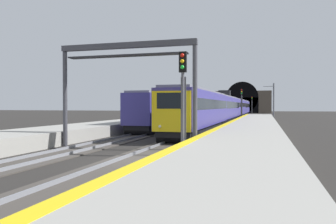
{
  "coord_description": "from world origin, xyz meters",
  "views": [
    {
      "loc": [
        -15.01,
        -5.86,
        2.62
      ],
      "look_at": [
        8.82,
        1.05,
        2.17
      ],
      "focal_mm": 35.95,
      "sensor_mm": 36.0,
      "label": 1
    }
  ],
  "objects_px": {
    "train_adjacent_platform": "(202,108)",
    "catenary_mast_far": "(274,101)",
    "train_main_approaching": "(231,108)",
    "overhead_signal_gantry": "(126,68)",
    "catenary_mast_near": "(273,101)",
    "railway_signal_near": "(183,94)",
    "railway_signal_mid": "(242,102)",
    "railway_signal_far": "(252,103)"
  },
  "relations": [
    {
      "from": "train_adjacent_platform",
      "to": "overhead_signal_gantry",
      "type": "xyz_separation_m",
      "value": [
        -38.22,
        -2.36,
        2.7
      ]
    },
    {
      "from": "train_adjacent_platform",
      "to": "overhead_signal_gantry",
      "type": "bearing_deg",
      "value": -175.76
    },
    {
      "from": "railway_signal_far",
      "to": "train_adjacent_platform",
      "type": "bearing_deg",
      "value": -7.21
    },
    {
      "from": "railway_signal_mid",
      "to": "railway_signal_far",
      "type": "bearing_deg",
      "value": -180.0
    },
    {
      "from": "railway_signal_far",
      "to": "catenary_mast_near",
      "type": "distance_m",
      "value": 38.6
    },
    {
      "from": "railway_signal_near",
      "to": "catenary_mast_far",
      "type": "height_order",
      "value": "catenary_mast_far"
    },
    {
      "from": "railway_signal_near",
      "to": "railway_signal_far",
      "type": "bearing_deg",
      "value": -180.0
    },
    {
      "from": "railway_signal_far",
      "to": "catenary_mast_near",
      "type": "height_order",
      "value": "catenary_mast_near"
    },
    {
      "from": "catenary_mast_far",
      "to": "overhead_signal_gantry",
      "type": "bearing_deg",
      "value": 168.69
    },
    {
      "from": "railway_signal_near",
      "to": "catenary_mast_far",
      "type": "relative_size",
      "value": 0.77
    },
    {
      "from": "train_main_approaching",
      "to": "catenary_mast_far",
      "type": "distance_m",
      "value": 10.5
    },
    {
      "from": "catenary_mast_near",
      "to": "catenary_mast_far",
      "type": "bearing_deg",
      "value": 179.77
    },
    {
      "from": "train_adjacent_platform",
      "to": "railway_signal_mid",
      "type": "relative_size",
      "value": 10.89
    },
    {
      "from": "train_main_approaching",
      "to": "railway_signal_mid",
      "type": "bearing_deg",
      "value": 102.21
    },
    {
      "from": "train_adjacent_platform",
      "to": "catenary_mast_far",
      "type": "distance_m",
      "value": 16.1
    },
    {
      "from": "train_main_approaching",
      "to": "railway_signal_mid",
      "type": "relative_size",
      "value": 13.92
    },
    {
      "from": "overhead_signal_gantry",
      "to": "catenary_mast_near",
      "type": "relative_size",
      "value": 1.23
    },
    {
      "from": "catenary_mast_near",
      "to": "catenary_mast_far",
      "type": "distance_m",
      "value": 2.91
    },
    {
      "from": "train_adjacent_platform",
      "to": "train_main_approaching",
      "type": "bearing_deg",
      "value": -55.38
    },
    {
      "from": "train_adjacent_platform",
      "to": "railway_signal_near",
      "type": "relative_size",
      "value": 11.41
    },
    {
      "from": "railway_signal_mid",
      "to": "catenary_mast_near",
      "type": "distance_m",
      "value": 11.35
    },
    {
      "from": "railway_signal_mid",
      "to": "railway_signal_near",
      "type": "bearing_deg",
      "value": 0.0
    },
    {
      "from": "overhead_signal_gantry",
      "to": "catenary_mast_far",
      "type": "relative_size",
      "value": 1.27
    },
    {
      "from": "train_main_approaching",
      "to": "catenary_mast_near",
      "type": "bearing_deg",
      "value": 144.57
    },
    {
      "from": "railway_signal_near",
      "to": "overhead_signal_gantry",
      "type": "height_order",
      "value": "overhead_signal_gantry"
    },
    {
      "from": "railway_signal_mid",
      "to": "catenary_mast_near",
      "type": "bearing_deg",
      "value": 150.47
    },
    {
      "from": "railway_signal_near",
      "to": "railway_signal_mid",
      "type": "height_order",
      "value": "railway_signal_mid"
    },
    {
      "from": "railway_signal_near",
      "to": "railway_signal_far",
      "type": "xyz_separation_m",
      "value": [
        92.26,
        -0.0,
        0.17
      ]
    },
    {
      "from": "railway_signal_near",
      "to": "catenary_mast_far",
      "type": "xyz_separation_m",
      "value": [
        51.17,
        -5.58,
        0.36
      ]
    },
    {
      "from": "railway_signal_mid",
      "to": "train_main_approaching",
      "type": "bearing_deg",
      "value": -78.2
    },
    {
      "from": "train_adjacent_platform",
      "to": "catenary_mast_far",
      "type": "bearing_deg",
      "value": -48.32
    },
    {
      "from": "train_adjacent_platform",
      "to": "railway_signal_mid",
      "type": "bearing_deg",
      "value": -60.75
    },
    {
      "from": "train_adjacent_platform",
      "to": "overhead_signal_gantry",
      "type": "height_order",
      "value": "overhead_signal_gantry"
    },
    {
      "from": "catenary_mast_near",
      "to": "railway_signal_mid",
      "type": "bearing_deg",
      "value": 150.47
    },
    {
      "from": "train_adjacent_platform",
      "to": "catenary_mast_far",
      "type": "relative_size",
      "value": 8.77
    },
    {
      "from": "train_main_approaching",
      "to": "catenary_mast_far",
      "type": "relative_size",
      "value": 11.21
    },
    {
      "from": "railway_signal_far",
      "to": "railway_signal_near",
      "type": "bearing_deg",
      "value": 0.0
    },
    {
      "from": "railway_signal_mid",
      "to": "catenary_mast_far",
      "type": "relative_size",
      "value": 0.81
    },
    {
      "from": "overhead_signal_gantry",
      "to": "catenary_mast_far",
      "type": "bearing_deg",
      "value": -11.31
    },
    {
      "from": "train_adjacent_platform",
      "to": "railway_signal_far",
      "type": "distance_m",
      "value": 52.04
    },
    {
      "from": "railway_signal_far",
      "to": "catenary_mast_far",
      "type": "distance_m",
      "value": 41.47
    },
    {
      "from": "overhead_signal_gantry",
      "to": "catenary_mast_far",
      "type": "height_order",
      "value": "catenary_mast_far"
    }
  ]
}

